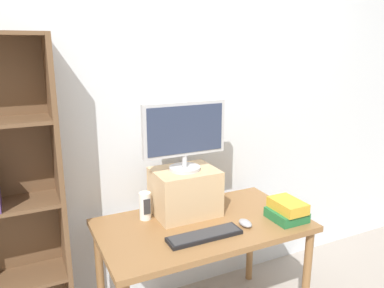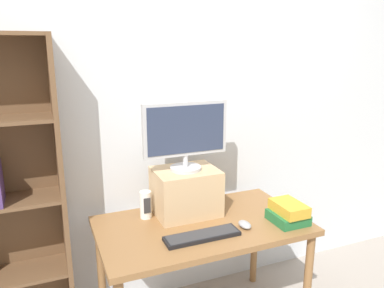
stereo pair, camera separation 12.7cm
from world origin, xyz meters
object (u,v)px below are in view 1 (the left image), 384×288
at_px(computer_monitor, 185,133).
at_px(computer_mouse, 245,223).
at_px(book_stack, 287,210).
at_px(keyboard, 205,235).
at_px(bookshelf_unit, 1,204).
at_px(riser_box, 185,192).
at_px(desk, 202,235).
at_px(desk_speaker, 145,206).

relative_size(computer_monitor, computer_mouse, 5.17).
xyz_separation_m(computer_monitor, book_stack, (0.53, -0.36, -0.47)).
bearing_deg(keyboard, bookshelf_unit, 153.89).
xyz_separation_m(bookshelf_unit, riser_box, (1.04, -0.15, -0.05)).
relative_size(computer_monitor, keyboard, 1.24).
bearing_deg(bookshelf_unit, riser_box, -8.34).
distance_m(desk, book_stack, 0.55).
distance_m(computer_mouse, book_stack, 0.29).
distance_m(riser_box, computer_monitor, 0.38).
bearing_deg(riser_box, computer_mouse, -52.39).
height_order(bookshelf_unit, computer_mouse, bookshelf_unit).
relative_size(desk, computer_mouse, 12.09).
distance_m(book_stack, desk_speaker, 0.88).
xyz_separation_m(riser_box, keyboard, (-0.04, -0.34, -0.13)).
height_order(desk, bookshelf_unit, bookshelf_unit).
height_order(keyboard, desk_speaker, desk_speaker).
relative_size(keyboard, book_stack, 1.91).
bearing_deg(book_stack, riser_box, 145.71).
distance_m(riser_box, book_stack, 0.65).
relative_size(book_stack, desk_speaker, 1.31).
bearing_deg(computer_mouse, desk, 144.89).
bearing_deg(desk, bookshelf_unit, 163.16).
bearing_deg(computer_monitor, desk, -77.70).
height_order(bookshelf_unit, computer_monitor, bookshelf_unit).
bearing_deg(keyboard, riser_box, 83.99).
height_order(computer_monitor, keyboard, computer_monitor).
height_order(desk, computer_mouse, computer_mouse).
relative_size(bookshelf_unit, riser_box, 4.71).
height_order(computer_monitor, computer_mouse, computer_monitor).
bearing_deg(computer_monitor, desk_speaker, 173.29).
distance_m(keyboard, book_stack, 0.57).
bearing_deg(computer_mouse, riser_box, 127.61).
bearing_deg(computer_monitor, computer_mouse, -52.26).
bearing_deg(computer_monitor, riser_box, 90.00).
relative_size(keyboard, computer_mouse, 4.18).
height_order(desk, desk_speaker, desk_speaker).
bearing_deg(desk_speaker, book_stack, -26.35).
bearing_deg(riser_box, computer_monitor, -90.00).
height_order(computer_mouse, book_stack, book_stack).
height_order(riser_box, book_stack, riser_box).
bearing_deg(desk, riser_box, 102.20).
xyz_separation_m(bookshelf_unit, desk_speaker, (0.79, -0.12, -0.11)).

